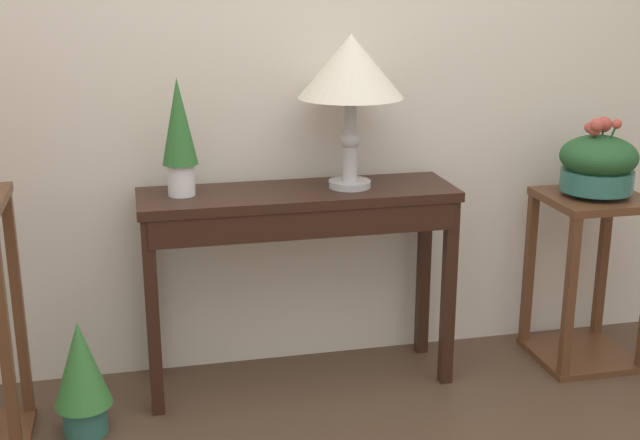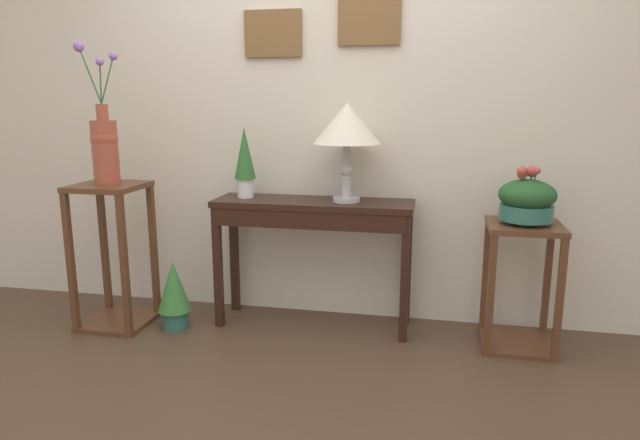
{
  "view_description": "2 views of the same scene",
  "coord_description": "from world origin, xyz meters",
  "px_view_note": "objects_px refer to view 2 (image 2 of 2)",
  "views": [
    {
      "loc": [
        -0.65,
        -1.7,
        1.51
      ],
      "look_at": [
        0.0,
        1.18,
        0.63
      ],
      "focal_mm": 47.1,
      "sensor_mm": 36.0,
      "label": 1
    },
    {
      "loc": [
        0.59,
        -1.91,
        1.32
      ],
      "look_at": [
        -0.06,
        1.26,
        0.62
      ],
      "focal_mm": 31.41,
      "sensor_mm": 36.0,
      "label": 2
    }
  ],
  "objects_px": {
    "planter_bowl_wide_right": "(527,200)",
    "table_lamp": "(347,126)",
    "potted_plant_on_console": "(245,159)",
    "flower_vase_tall_left": "(104,143)",
    "pedestal_stand_right": "(520,286)",
    "console_table": "(312,222)",
    "pedestal_stand_left": "(114,256)",
    "potted_plant_floor": "(174,292)"
  },
  "relations": [
    {
      "from": "pedestal_stand_right",
      "to": "potted_plant_floor",
      "type": "bearing_deg",
      "value": -175.37
    },
    {
      "from": "planter_bowl_wide_right",
      "to": "table_lamp",
      "type": "bearing_deg",
      "value": 176.24
    },
    {
      "from": "pedestal_stand_left",
      "to": "flower_vase_tall_left",
      "type": "distance_m",
      "value": 0.66
    },
    {
      "from": "pedestal_stand_right",
      "to": "console_table",
      "type": "bearing_deg",
      "value": 177.93
    },
    {
      "from": "console_table",
      "to": "potted_plant_floor",
      "type": "distance_m",
      "value": 0.91
    },
    {
      "from": "potted_plant_on_console",
      "to": "planter_bowl_wide_right",
      "type": "height_order",
      "value": "potted_plant_on_console"
    },
    {
      "from": "flower_vase_tall_left",
      "to": "potted_plant_on_console",
      "type": "bearing_deg",
      "value": 18.38
    },
    {
      "from": "table_lamp",
      "to": "flower_vase_tall_left",
      "type": "xyz_separation_m",
      "value": [
        -1.34,
        -0.23,
        -0.1
      ]
    },
    {
      "from": "pedestal_stand_right",
      "to": "planter_bowl_wide_right",
      "type": "xyz_separation_m",
      "value": [
        -0.0,
        -0.0,
        0.47
      ]
    },
    {
      "from": "potted_plant_on_console",
      "to": "flower_vase_tall_left",
      "type": "distance_m",
      "value": 0.79
    },
    {
      "from": "pedestal_stand_left",
      "to": "pedestal_stand_right",
      "type": "relative_size",
      "value": 1.24
    },
    {
      "from": "console_table",
      "to": "potted_plant_on_console",
      "type": "xyz_separation_m",
      "value": [
        -0.41,
        0.04,
        0.35
      ]
    },
    {
      "from": "potted_plant_on_console",
      "to": "pedestal_stand_right",
      "type": "relative_size",
      "value": 0.6
    },
    {
      "from": "potted_plant_on_console",
      "to": "pedestal_stand_right",
      "type": "bearing_deg",
      "value": -3.01
    },
    {
      "from": "potted_plant_floor",
      "to": "potted_plant_on_console",
      "type": "bearing_deg",
      "value": 32.67
    },
    {
      "from": "potted_plant_on_console",
      "to": "flower_vase_tall_left",
      "type": "height_order",
      "value": "flower_vase_tall_left"
    },
    {
      "from": "pedestal_stand_right",
      "to": "table_lamp",
      "type": "bearing_deg",
      "value": 176.24
    },
    {
      "from": "console_table",
      "to": "planter_bowl_wide_right",
      "type": "bearing_deg",
      "value": -2.07
    },
    {
      "from": "flower_vase_tall_left",
      "to": "pedestal_stand_right",
      "type": "relative_size",
      "value": 1.15
    },
    {
      "from": "console_table",
      "to": "pedestal_stand_right",
      "type": "relative_size",
      "value": 1.67
    },
    {
      "from": "planter_bowl_wide_right",
      "to": "potted_plant_floor",
      "type": "height_order",
      "value": "planter_bowl_wide_right"
    },
    {
      "from": "table_lamp",
      "to": "potted_plant_on_console",
      "type": "distance_m",
      "value": 0.64
    },
    {
      "from": "table_lamp",
      "to": "pedestal_stand_right",
      "type": "relative_size",
      "value": 0.8
    },
    {
      "from": "potted_plant_floor",
      "to": "pedestal_stand_left",
      "type": "bearing_deg",
      "value": -178.84
    },
    {
      "from": "table_lamp",
      "to": "pedestal_stand_right",
      "type": "height_order",
      "value": "table_lamp"
    },
    {
      "from": "table_lamp",
      "to": "planter_bowl_wide_right",
      "type": "bearing_deg",
      "value": -3.76
    },
    {
      "from": "table_lamp",
      "to": "potted_plant_on_console",
      "type": "relative_size",
      "value": 1.33
    },
    {
      "from": "console_table",
      "to": "pedestal_stand_left",
      "type": "height_order",
      "value": "pedestal_stand_left"
    },
    {
      "from": "pedestal_stand_left",
      "to": "flower_vase_tall_left",
      "type": "xyz_separation_m",
      "value": [
        -0.0,
        0.0,
        0.66
      ]
    },
    {
      "from": "pedestal_stand_right",
      "to": "planter_bowl_wide_right",
      "type": "relative_size",
      "value": 2.24
    },
    {
      "from": "table_lamp",
      "to": "pedestal_stand_right",
      "type": "distance_m",
      "value": 1.27
    },
    {
      "from": "potted_plant_on_console",
      "to": "pedestal_stand_left",
      "type": "height_order",
      "value": "potted_plant_on_console"
    },
    {
      "from": "flower_vase_tall_left",
      "to": "potted_plant_floor",
      "type": "bearing_deg",
      "value": 1.08
    },
    {
      "from": "console_table",
      "to": "pedestal_stand_right",
      "type": "bearing_deg",
      "value": -2.07
    },
    {
      "from": "table_lamp",
      "to": "planter_bowl_wide_right",
      "type": "relative_size",
      "value": 1.79
    },
    {
      "from": "console_table",
      "to": "table_lamp",
      "type": "distance_m",
      "value": 0.58
    },
    {
      "from": "table_lamp",
      "to": "potted_plant_floor",
      "type": "relative_size",
      "value": 1.34
    },
    {
      "from": "potted_plant_floor",
      "to": "console_table",
      "type": "bearing_deg",
      "value": 14.19
    },
    {
      "from": "potted_plant_on_console",
      "to": "pedestal_stand_right",
      "type": "xyz_separation_m",
      "value": [
        1.56,
        -0.08,
        -0.64
      ]
    },
    {
      "from": "console_table",
      "to": "pedestal_stand_right",
      "type": "distance_m",
      "value": 1.19
    },
    {
      "from": "potted_plant_on_console",
      "to": "pedestal_stand_left",
      "type": "xyz_separation_m",
      "value": [
        -0.74,
        -0.25,
        -0.56
      ]
    },
    {
      "from": "table_lamp",
      "to": "pedestal_stand_left",
      "type": "xyz_separation_m",
      "value": [
        -1.34,
        -0.23,
        -0.75
      ]
    }
  ]
}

